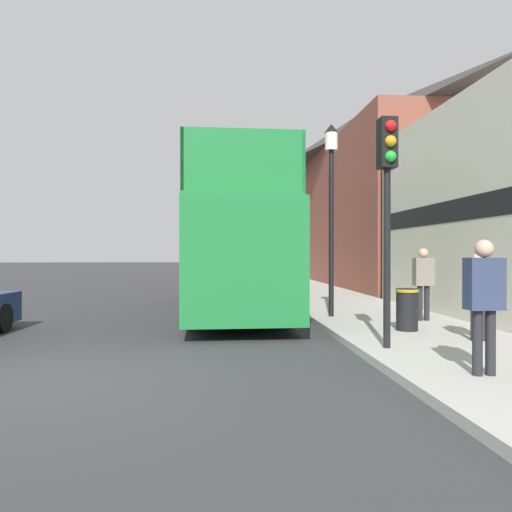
# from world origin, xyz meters

# --- Properties ---
(ground_plane) EXTENTS (144.00, 144.00, 0.00)m
(ground_plane) POSITION_xyz_m (0.00, 21.00, 0.00)
(ground_plane) COLOR #333335
(sidewalk) EXTENTS (3.47, 108.00, 0.14)m
(sidewalk) POSITION_xyz_m (6.46, 18.00, 0.07)
(sidewalk) COLOR #ADAAA3
(sidewalk) RESTS_ON ground_plane
(brick_terrace_rear) EXTENTS (6.00, 25.31, 10.34)m
(brick_terrace_rear) POSITION_xyz_m (11.20, 23.41, 5.17)
(brick_terrace_rear) COLOR brown
(brick_terrace_rear) RESTS_ON ground_plane
(tour_bus) EXTENTS (2.74, 10.17, 4.27)m
(tour_bus) POSITION_xyz_m (2.79, 7.97, 1.88)
(tour_bus) COLOR #1E7A38
(tour_bus) RESTS_ON ground_plane
(parked_car_ahead_of_bus) EXTENTS (1.75, 4.52, 1.46)m
(parked_car_ahead_of_bus) POSITION_xyz_m (3.64, 16.72, 0.70)
(parked_car_ahead_of_bus) COLOR maroon
(parked_car_ahead_of_bus) RESTS_ON ground_plane
(pedestrian_nearest) EXTENTS (0.47, 0.26, 1.78)m
(pedestrian_nearest) POSITION_xyz_m (5.81, -0.60, 1.21)
(pedestrian_nearest) COLOR #232328
(pedestrian_nearest) RESTS_ON sidewalk
(pedestrian_second) EXTENTS (0.42, 0.23, 1.61)m
(pedestrian_second) POSITION_xyz_m (7.11, 1.89, 1.11)
(pedestrian_second) COLOR #232328
(pedestrian_second) RESTS_ON sidewalk
(pedestrian_third) EXTENTS (0.45, 0.25, 1.72)m
(pedestrian_third) POSITION_xyz_m (7.26, 4.64, 1.18)
(pedestrian_third) COLOR #232328
(pedestrian_third) RESTS_ON sidewalk
(traffic_signal) EXTENTS (0.28, 0.42, 3.89)m
(traffic_signal) POSITION_xyz_m (5.21, 1.35, 2.99)
(traffic_signal) COLOR black
(traffic_signal) RESTS_ON sidewalk
(lamp_post_nearest) EXTENTS (0.35, 0.35, 4.90)m
(lamp_post_nearest) POSITION_xyz_m (5.26, 5.62, 3.50)
(lamp_post_nearest) COLOR black
(lamp_post_nearest) RESTS_ON sidewalk
(lamp_post_second) EXTENTS (0.35, 0.35, 4.45)m
(lamp_post_second) POSITION_xyz_m (5.15, 13.51, 3.23)
(lamp_post_second) COLOR black
(lamp_post_second) RESTS_ON sidewalk
(litter_bin) EXTENTS (0.48, 0.48, 0.87)m
(litter_bin) POSITION_xyz_m (6.28, 3.19, 0.60)
(litter_bin) COLOR black
(litter_bin) RESTS_ON sidewalk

